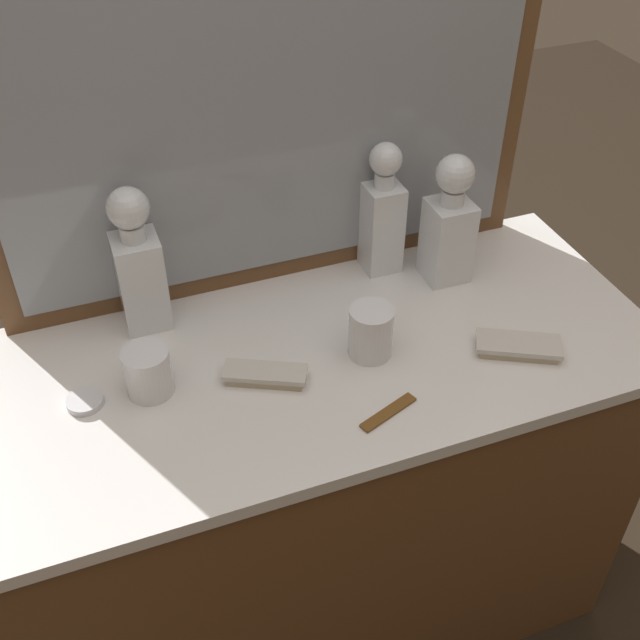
# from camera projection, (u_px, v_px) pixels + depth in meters

# --- Properties ---
(ground_plane) EXTENTS (6.00, 6.00, 0.00)m
(ground_plane) POSITION_uv_depth(u_px,v_px,m) (320.00, 597.00, 1.94)
(ground_plane) COLOR #2D2319
(dresser) EXTENTS (1.26, 0.56, 0.82)m
(dresser) POSITION_uv_depth(u_px,v_px,m) (320.00, 494.00, 1.68)
(dresser) COLOR brown
(dresser) RESTS_ON ground_plane
(dresser_mirror) EXTENTS (1.06, 0.03, 0.79)m
(dresser_mirror) POSITION_uv_depth(u_px,v_px,m) (267.00, 92.00, 1.35)
(dresser_mirror) COLOR brown
(dresser_mirror) RESTS_ON dresser
(crystal_decanter_far_right) EXTENTS (0.08, 0.08, 0.29)m
(crystal_decanter_far_right) POSITION_uv_depth(u_px,v_px,m) (140.00, 272.00, 1.41)
(crystal_decanter_far_right) COLOR white
(crystal_decanter_far_right) RESTS_ON dresser
(crystal_decanter_left) EXTENTS (0.08, 0.08, 0.27)m
(crystal_decanter_left) POSITION_uv_depth(u_px,v_px,m) (448.00, 230.00, 1.53)
(crystal_decanter_left) COLOR white
(crystal_decanter_left) RESTS_ON dresser
(crystal_decanter_rear) EXTENTS (0.07, 0.07, 0.28)m
(crystal_decanter_rear) POSITION_uv_depth(u_px,v_px,m) (382.00, 220.00, 1.55)
(crystal_decanter_rear) COLOR white
(crystal_decanter_rear) RESTS_ON dresser
(crystal_tumbler_center) EXTENTS (0.08, 0.08, 0.09)m
(crystal_tumbler_center) POSITION_uv_depth(u_px,v_px,m) (148.00, 373.00, 1.32)
(crystal_tumbler_center) COLOR white
(crystal_tumbler_center) RESTS_ON dresser
(crystal_tumbler_far_right) EXTENTS (0.08, 0.08, 0.10)m
(crystal_tumbler_far_right) POSITION_uv_depth(u_px,v_px,m) (371.00, 334.00, 1.39)
(crystal_tumbler_far_right) COLOR white
(crystal_tumbler_far_right) RESTS_ON dresser
(silver_brush_left) EXTENTS (0.16, 0.13, 0.02)m
(silver_brush_left) POSITION_uv_depth(u_px,v_px,m) (518.00, 346.00, 1.41)
(silver_brush_left) COLOR #B7A88C
(silver_brush_left) RESTS_ON dresser
(silver_brush_right) EXTENTS (0.15, 0.11, 0.02)m
(silver_brush_right) POSITION_uv_depth(u_px,v_px,m) (265.00, 375.00, 1.35)
(silver_brush_right) COLOR #B7A88C
(silver_brush_right) RESTS_ON dresser
(porcelain_dish) EXTENTS (0.06, 0.06, 0.01)m
(porcelain_dish) POSITION_uv_depth(u_px,v_px,m) (85.00, 401.00, 1.31)
(porcelain_dish) COLOR silver
(porcelain_dish) RESTS_ON dresser
(tortoiseshell_comb) EXTENTS (0.11, 0.06, 0.01)m
(tortoiseshell_comb) POSITION_uv_depth(u_px,v_px,m) (388.00, 412.00, 1.30)
(tortoiseshell_comb) COLOR brown
(tortoiseshell_comb) RESTS_ON dresser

